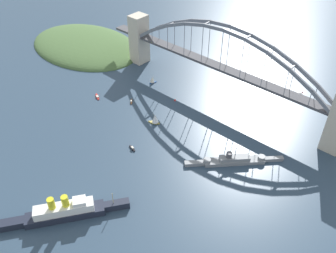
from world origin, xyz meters
TOP-DOWN VIEW (x-y plane):
  - ground_plane at (0.00, 0.00)m, footprint 1400.00×1400.00m
  - harbor_arch_bridge at (0.00, 0.00)m, footprint 294.49×18.14m
  - headland_east_shore at (194.04, 17.25)m, footprint 157.72×110.58m
  - ocean_liner at (-8.16, 194.68)m, footprint 56.08×76.91m
  - naval_cruiser at (-64.22, 71.28)m, footprint 58.80×61.67m
  - seaplane_taxiing_near_bridge at (-58.16, -54.92)m, footprint 8.68×8.70m
  - small_boat_0 at (18.85, 75.79)m, footprint 10.72×7.85m
  - small_boat_2 at (92.55, 83.81)m, footprint 11.03×6.75m
  - small_boat_4 at (8.67, 114.68)m, footprint 8.67×3.29m
  - small_boat_5 at (70.11, 26.33)m, footprint 5.77×8.14m
  - small_boat_6 at (60.17, 66.94)m, footprint 6.29×6.30m
  - channel_marker_buoy at (29.76, 35.42)m, footprint 2.20×2.20m

SIDE VIEW (x-z plane):
  - ground_plane at x=0.00m, z-range 0.00..0.00m
  - headland_east_shore at x=194.04m, z-range -9.85..9.85m
  - small_boat_2 at x=92.55m, z-range -0.26..1.52m
  - small_boat_6 at x=60.17m, z-range -0.31..2.07m
  - small_boat_4 at x=8.67m, z-range -0.36..2.18m
  - channel_marker_buoy at x=29.76m, z-range -0.26..2.49m
  - seaplane_taxiing_near_bridge at x=-58.16m, z-range -0.34..4.84m
  - naval_cruiser at x=-64.22m, z-range -5.51..10.87m
  - small_boat_5 at x=70.11m, z-range -0.33..8.36m
  - small_boat_0 at x=18.85m, z-range -0.47..11.20m
  - ocean_liner at x=-8.16m, z-range -4.49..15.80m
  - harbor_arch_bridge at x=0.00m, z-range -6.68..68.63m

